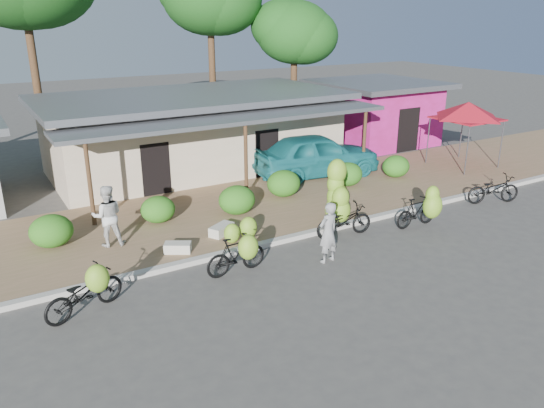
{
  "coord_description": "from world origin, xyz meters",
  "views": [
    {
      "loc": [
        -8.8,
        -10.61,
        6.55
      ],
      "look_at": [
        -1.16,
        2.26,
        1.2
      ],
      "focal_mm": 35.0,
      "sensor_mm": 36.0,
      "label": 1
    }
  ],
  "objects_px": {
    "bike_left": "(238,254)",
    "bike_center": "(340,207)",
    "bike_right": "(422,209)",
    "tree_near_right": "(290,30)",
    "bystander": "(107,216)",
    "red_canopy": "(468,110)",
    "teal_van": "(317,155)",
    "bike_far_right": "(493,189)",
    "vendor": "(328,232)",
    "sack_far": "(178,248)",
    "bike_far_left": "(85,291)",
    "sack_near": "(222,230)"
  },
  "relations": [
    {
      "from": "bike_center",
      "to": "bike_right",
      "type": "xyz_separation_m",
      "value": [
        2.5,
        -1.02,
        -0.22
      ]
    },
    {
      "from": "bystander",
      "to": "sack_far",
      "type": "bearing_deg",
      "value": 149.06
    },
    {
      "from": "bike_left",
      "to": "sack_near",
      "type": "distance_m",
      "value": 2.58
    },
    {
      "from": "bike_far_left",
      "to": "sack_far",
      "type": "xyz_separation_m",
      "value": [
        2.96,
        1.9,
        -0.32
      ]
    },
    {
      "from": "sack_far",
      "to": "vendor",
      "type": "bearing_deg",
      "value": -35.49
    },
    {
      "from": "bike_left",
      "to": "vendor",
      "type": "bearing_deg",
      "value": -105.3
    },
    {
      "from": "red_canopy",
      "to": "bystander",
      "type": "xyz_separation_m",
      "value": [
        -16.01,
        -0.77,
        -1.57
      ]
    },
    {
      "from": "red_canopy",
      "to": "sack_near",
      "type": "relative_size",
      "value": 4.12
    },
    {
      "from": "vendor",
      "to": "sack_far",
      "type": "bearing_deg",
      "value": -44.46
    },
    {
      "from": "bike_center",
      "to": "red_canopy",
      "type": "bearing_deg",
      "value": -63.7
    },
    {
      "from": "bike_center",
      "to": "bike_right",
      "type": "distance_m",
      "value": 2.71
    },
    {
      "from": "tree_near_right",
      "to": "red_canopy",
      "type": "xyz_separation_m",
      "value": [
        3.12,
        -9.64,
        -3.15
      ]
    },
    {
      "from": "tree_near_right",
      "to": "sack_near",
      "type": "height_order",
      "value": "tree_near_right"
    },
    {
      "from": "tree_near_right",
      "to": "red_canopy",
      "type": "relative_size",
      "value": 2.11
    },
    {
      "from": "bike_far_right",
      "to": "vendor",
      "type": "bearing_deg",
      "value": 116.65
    },
    {
      "from": "sack_near",
      "to": "vendor",
      "type": "distance_m",
      "value": 3.6
    },
    {
      "from": "red_canopy",
      "to": "teal_van",
      "type": "distance_m",
      "value": 7.08
    },
    {
      "from": "tree_near_right",
      "to": "bystander",
      "type": "relative_size",
      "value": 4.0
    },
    {
      "from": "bike_left",
      "to": "vendor",
      "type": "relative_size",
      "value": 1.01
    },
    {
      "from": "bike_center",
      "to": "bystander",
      "type": "height_order",
      "value": "bike_center"
    },
    {
      "from": "tree_near_right",
      "to": "bike_center",
      "type": "bearing_deg",
      "value": -116.07
    },
    {
      "from": "bike_right",
      "to": "bike_center",
      "type": "bearing_deg",
      "value": 68.94
    },
    {
      "from": "red_canopy",
      "to": "teal_van",
      "type": "bearing_deg",
      "value": 162.89
    },
    {
      "from": "bike_left",
      "to": "bike_center",
      "type": "xyz_separation_m",
      "value": [
        4.07,
        0.88,
        0.3
      ]
    },
    {
      "from": "tree_near_right",
      "to": "sack_near",
      "type": "bearing_deg",
      "value": -130.53
    },
    {
      "from": "red_canopy",
      "to": "sack_far",
      "type": "distance_m",
      "value": 14.84
    },
    {
      "from": "vendor",
      "to": "sack_near",
      "type": "bearing_deg",
      "value": -67.94
    },
    {
      "from": "bystander",
      "to": "teal_van",
      "type": "bearing_deg",
      "value": -150.28
    },
    {
      "from": "bike_center",
      "to": "bystander",
      "type": "bearing_deg",
      "value": 76.06
    },
    {
      "from": "bike_far_left",
      "to": "sack_far",
      "type": "height_order",
      "value": "bike_far_left"
    },
    {
      "from": "red_canopy",
      "to": "bike_center",
      "type": "xyz_separation_m",
      "value": [
        -9.45,
        -3.29,
        -1.72
      ]
    },
    {
      "from": "vendor",
      "to": "bystander",
      "type": "bearing_deg",
      "value": -47.33
    },
    {
      "from": "tree_near_right",
      "to": "bike_far_right",
      "type": "relative_size",
      "value": 3.48
    },
    {
      "from": "bike_left",
      "to": "sack_far",
      "type": "distance_m",
      "value": 2.17
    },
    {
      "from": "sack_far",
      "to": "teal_van",
      "type": "relative_size",
      "value": 0.14
    },
    {
      "from": "bike_center",
      "to": "bike_left",
      "type": "bearing_deg",
      "value": 109.27
    },
    {
      "from": "vendor",
      "to": "bystander",
      "type": "distance_m",
      "value": 6.4
    },
    {
      "from": "tree_near_right",
      "to": "bike_right",
      "type": "distance_m",
      "value": 15.34
    },
    {
      "from": "bike_center",
      "to": "vendor",
      "type": "bearing_deg",
      "value": 140.27
    },
    {
      "from": "bike_left",
      "to": "bike_center",
      "type": "height_order",
      "value": "bike_center"
    },
    {
      "from": "bike_far_right",
      "to": "teal_van",
      "type": "distance_m",
      "value": 7.0
    },
    {
      "from": "tree_near_right",
      "to": "bike_far_left",
      "type": "relative_size",
      "value": 3.48
    },
    {
      "from": "bike_center",
      "to": "bike_right",
      "type": "relative_size",
      "value": 1.42
    },
    {
      "from": "bike_center",
      "to": "teal_van",
      "type": "xyz_separation_m",
      "value": [
        2.85,
        5.32,
        0.13
      ]
    },
    {
      "from": "bystander",
      "to": "bike_center",
      "type": "bearing_deg",
      "value": 172.14
    },
    {
      "from": "bike_right",
      "to": "sack_far",
      "type": "xyz_separation_m",
      "value": [
        -7.53,
        2.05,
        -0.41
      ]
    },
    {
      "from": "vendor",
      "to": "bike_far_left",
      "type": "bearing_deg",
      "value": -14.18
    },
    {
      "from": "bike_far_right",
      "to": "sack_far",
      "type": "xyz_separation_m",
      "value": [
        -11.65,
        1.59,
        -0.27
      ]
    },
    {
      "from": "bike_right",
      "to": "vendor",
      "type": "height_order",
      "value": "vendor"
    },
    {
      "from": "bike_center",
      "to": "teal_van",
      "type": "height_order",
      "value": "bike_center"
    }
  ]
}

